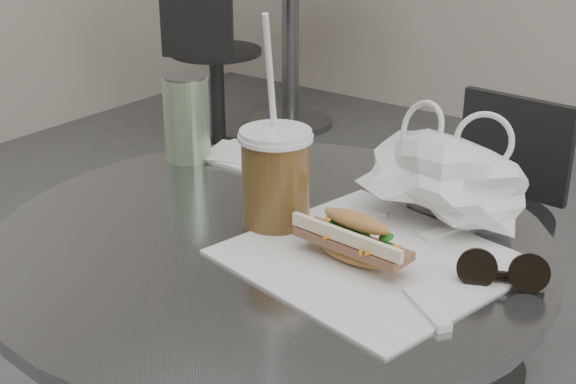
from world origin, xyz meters
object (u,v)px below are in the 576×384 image
Objects in this scene: bg_chair at (213,84)px; banh_mi at (354,239)px; drink_can at (187,118)px; iced_coffee at (276,176)px; bg_table at (291,29)px; sunglasses at (502,273)px; chair_far at (479,257)px.

banh_mi is at bearing -62.12° from bg_chair.
drink_can is (-0.42, 0.15, 0.04)m from banh_mi.
iced_coffee is at bearing -22.88° from drink_can.
bg_table is at bearing 71.54° from bg_chair.
bg_table is at bearing 126.16° from iced_coffee.
sunglasses is (1.91, -2.15, 0.29)m from bg_table.
bg_table is 3.75× the size of banh_mi.
chair_far is 6.48× the size of sunglasses.
bg_table is at bearing 107.21° from sunglasses.
chair_far is at bearing 89.12° from sunglasses.
iced_coffee is 2.80× the size of sunglasses.
iced_coffee reaches higher than bg_table.
drink_can is at bearing 157.12° from iced_coffee.
chair_far is 1.04m from banh_mi.
banh_mi reaches higher than sunglasses.
bg_table is 5.15× the size of drink_can.
sunglasses is (0.17, 0.06, -0.02)m from banh_mi.
banh_mi is 0.45m from drink_can.
chair_far is at bearing -40.16° from bg_table.
banh_mi is 1.88× the size of sunglasses.
sunglasses is at bearing 117.58° from chair_far.
banh_mi reaches higher than chair_far.
bg_chair is 2.53m from sunglasses.
sunglasses reaches higher than bg_table.
drink_can reaches higher than bg_chair.
iced_coffee is at bearing 97.28° from chair_far.
drink_can is (-0.60, 0.10, 0.05)m from sunglasses.
chair_far is at bearing -44.50° from bg_chair.
banh_mi is at bearing 106.35° from chair_far.
bg_chair is at bearing 134.27° from iced_coffee.
chair_far is (1.54, -1.30, -0.16)m from bg_table.
sunglasses reaches higher than chair_far.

